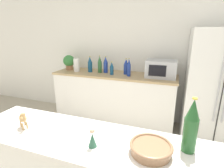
% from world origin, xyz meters
% --- Properties ---
extents(wall_back, '(8.00, 0.06, 2.55)m').
position_xyz_m(wall_back, '(0.00, 2.73, 1.27)').
color(wall_back, white).
rests_on(wall_back, ground_plane).
extents(back_counter, '(2.19, 0.63, 0.92)m').
position_xyz_m(back_counter, '(-0.30, 2.40, 0.46)').
color(back_counter, white).
rests_on(back_counter, ground_plane).
extents(refrigerator, '(0.85, 0.69, 1.69)m').
position_xyz_m(refrigerator, '(1.32, 2.35, 0.85)').
color(refrigerator, white).
rests_on(refrigerator, ground_plane).
extents(potted_plant, '(0.22, 0.22, 0.29)m').
position_xyz_m(potted_plant, '(-1.24, 2.43, 1.08)').
color(potted_plant, '#9E6B47').
rests_on(potted_plant, back_counter).
extents(paper_towel_roll, '(0.11, 0.11, 0.24)m').
position_xyz_m(paper_towel_roll, '(-1.02, 2.34, 1.04)').
color(paper_towel_roll, white).
rests_on(paper_towel_roll, back_counter).
extents(microwave, '(0.48, 0.37, 0.28)m').
position_xyz_m(microwave, '(0.51, 2.42, 1.06)').
color(microwave, '#B2B5BA').
rests_on(microwave, back_counter).
extents(back_bottle_0, '(0.07, 0.07, 0.31)m').
position_xyz_m(back_bottle_0, '(-0.57, 2.40, 1.07)').
color(back_bottle_0, '#2D6033').
rests_on(back_bottle_0, back_counter).
extents(back_bottle_1, '(0.08, 0.08, 0.28)m').
position_xyz_m(back_bottle_1, '(-0.09, 2.43, 1.05)').
color(back_bottle_1, navy).
rests_on(back_bottle_1, back_counter).
extents(back_bottle_2, '(0.06, 0.06, 0.23)m').
position_xyz_m(back_bottle_2, '(-0.31, 2.31, 1.03)').
color(back_bottle_2, navy).
rests_on(back_bottle_2, back_counter).
extents(back_bottle_3, '(0.08, 0.08, 0.30)m').
position_xyz_m(back_bottle_3, '(-0.47, 2.43, 1.06)').
color(back_bottle_3, navy).
rests_on(back_bottle_3, back_counter).
extents(back_bottle_4, '(0.06, 0.06, 0.30)m').
position_xyz_m(back_bottle_4, '(-0.01, 2.31, 1.06)').
color(back_bottle_4, navy).
rests_on(back_bottle_4, back_counter).
extents(back_bottle_5, '(0.08, 0.08, 0.29)m').
position_xyz_m(back_bottle_5, '(-0.76, 2.38, 1.06)').
color(back_bottle_5, navy).
rests_on(back_bottle_5, back_counter).
extents(wine_bottle, '(0.08, 0.08, 0.33)m').
position_xyz_m(wine_bottle, '(0.82, 0.49, 1.12)').
color(wine_bottle, '#235628').
rests_on(wine_bottle, bar_counter).
extents(fruit_bowl, '(0.25, 0.25, 0.06)m').
position_xyz_m(fruit_bowl, '(0.62, 0.39, 0.99)').
color(fruit_bowl, '#8C6647').
rests_on(fruit_bowl, bar_counter).
extents(camel_figurine, '(0.11, 0.09, 0.14)m').
position_xyz_m(camel_figurine, '(-0.29, 0.37, 1.04)').
color(camel_figurine, tan).
rests_on(camel_figurine, bar_counter).
extents(wise_man_figurine_blue, '(0.05, 0.05, 0.13)m').
position_xyz_m(wise_man_figurine_blue, '(0.28, 0.34, 1.01)').
color(wise_man_figurine_blue, '#33664C').
rests_on(wise_man_figurine_blue, bar_counter).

